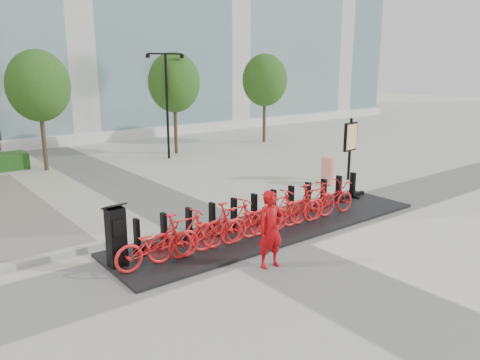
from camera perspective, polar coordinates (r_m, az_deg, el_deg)
ground at (r=12.17m, az=0.64°, el=-7.52°), size 120.00×120.00×0.00m
tree_1 at (r=21.61m, az=-23.37°, el=10.47°), size 2.60×2.60×5.10m
tree_2 at (r=24.12m, az=-8.04°, el=11.68°), size 2.60×2.60×5.10m
tree_3 at (r=27.62m, az=3.03°, el=12.04°), size 2.60×2.60×5.10m
streetlamp at (r=22.78m, az=-8.93°, el=10.38°), size 2.00×0.20×5.00m
dock_pad at (r=13.17m, az=4.27°, el=-5.70°), size 9.60×2.40×0.08m
dock_rail_posts at (r=13.40m, az=3.13°, el=-3.25°), size 8.02×0.50×0.85m
bike_0 at (r=10.60m, az=-10.33°, el=-7.68°), size 1.92×0.67×1.01m
bike_1 at (r=10.91m, az=-6.98°, el=-6.62°), size 1.86×0.53×1.12m
bike_2 at (r=11.29m, az=-3.83°, el=-6.13°), size 1.92×0.67×1.01m
bike_3 at (r=11.66m, az=-0.90°, el=-5.15°), size 1.86×0.53×1.12m
bike_4 at (r=12.11m, az=1.83°, el=-4.71°), size 1.92×0.67×1.01m
bike_5 at (r=12.54m, az=4.37°, el=-3.82°), size 1.86×0.53×1.12m
bike_6 at (r=13.03m, az=6.71°, el=-3.45°), size 1.92×0.67×1.01m
bike_7 at (r=13.51m, az=8.90°, el=-2.65°), size 1.86×0.53×1.12m
bike_8 at (r=14.04m, az=10.91°, el=-2.34°), size 1.92×0.67×1.01m
kiosk at (r=10.70m, az=-14.86°, el=-6.58°), size 0.47×0.40×1.47m
worker_red at (r=10.46m, az=3.79°, el=-6.03°), size 0.69×0.50×1.77m
construction_barrel at (r=18.17m, az=10.73°, el=1.18°), size 0.57×0.57×1.07m
map_sign at (r=18.81m, az=13.32°, el=4.84°), size 0.81×0.23×2.45m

